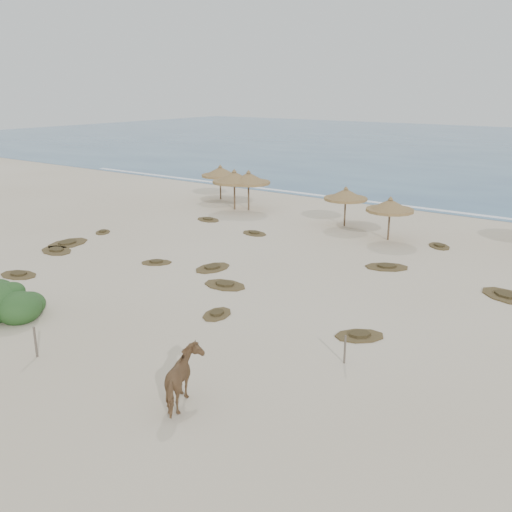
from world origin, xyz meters
name	(u,v)px	position (x,y,z in m)	size (l,w,h in m)	color
ground	(152,300)	(0.00, 0.00, 0.00)	(160.00, 160.00, 0.00)	beige
foam_line	(391,204)	(0.00, 26.00, 0.00)	(70.00, 0.60, 0.01)	white
palapa_0	(220,172)	(-12.34, 19.82, 2.23)	(3.93, 3.93, 2.87)	brown
palapa_1	(234,178)	(-8.89, 17.30, 2.39)	(4.20, 4.20, 3.08)	brown
palapa_2	(249,179)	(-7.91, 17.75, 2.36)	(4.31, 4.31, 3.04)	brown
palapa_3	(346,195)	(0.35, 17.43, 2.09)	(3.40, 3.40, 2.69)	brown
palapa_4	(390,206)	(4.20, 15.72, 2.09)	(3.68, 3.68, 2.70)	brown
horse	(184,379)	(7.00, -5.43, 0.84)	(0.90, 1.98, 1.68)	brown
fence_post_near	(36,342)	(0.73, -6.15, 0.56)	(0.08, 0.08, 1.11)	brown
fence_post_far	(345,349)	(9.58, -0.32, 0.51)	(0.07, 0.07, 1.01)	brown
scrub_0	(56,250)	(-10.05, 2.31, 0.05)	(2.57, 1.98, 0.16)	brown
scrub_1	(68,243)	(-10.82, 3.64, 0.05)	(2.22, 3.01, 0.16)	brown
scrub_2	(156,262)	(-3.79, 4.02, 0.05)	(1.92, 1.81, 0.16)	brown
scrub_3	(213,268)	(-0.78, 5.06, 0.05)	(1.50, 2.19, 0.16)	brown
scrub_4	(359,335)	(9.05, 1.92, 0.05)	(2.22, 2.18, 0.16)	brown
scrub_5	(506,295)	(12.43, 9.61, 0.05)	(2.90, 2.61, 0.16)	brown
scrub_6	(208,219)	(-8.16, 13.33, 0.05)	(2.09, 1.57, 0.16)	brown
scrub_7	(387,267)	(6.41, 10.46, 0.05)	(2.66, 2.40, 0.16)	brown
scrub_8	(103,232)	(-11.30, 6.66, 0.05)	(1.55, 1.62, 0.16)	brown
scrub_9	(225,285)	(1.39, 3.38, 0.05)	(2.22, 1.50, 0.16)	brown
scrub_10	(439,246)	(7.27, 16.00, 0.05)	(1.93, 1.99, 0.16)	brown
scrub_11	(18,275)	(-7.84, -1.45, 0.05)	(2.22, 1.65, 0.16)	brown
scrub_12	(217,314)	(3.38, 0.41, 0.05)	(1.37, 1.79, 0.16)	brown
scrub_13	(254,233)	(-3.26, 12.11, 0.05)	(2.00, 1.51, 0.16)	brown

